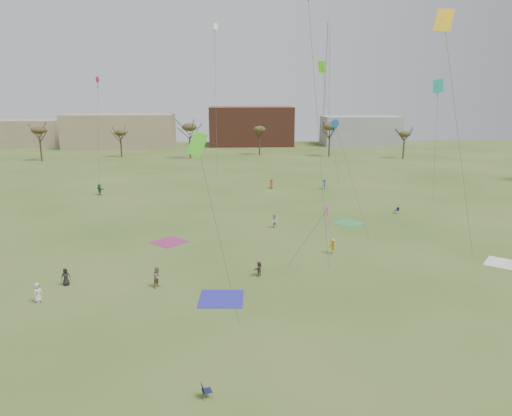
{
  "coord_description": "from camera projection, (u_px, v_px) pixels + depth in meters",
  "views": [
    {
      "loc": [
        -2.71,
        -31.86,
        16.26
      ],
      "look_at": [
        0.0,
        12.0,
        5.5
      ],
      "focal_mm": 33.08,
      "sensor_mm": 36.0,
      "label": 1
    }
  ],
  "objects": [
    {
      "name": "spectator_fore_b",
      "position": [
        158.0,
        277.0,
        40.34
      ],
      "size": [
        1.07,
        1.13,
        1.84
      ],
      "primitive_type": "imported",
      "rotation": [
        0.0,
        0.0,
        1.01
      ],
      "color": "#886C56",
      "rests_on": "ground"
    },
    {
      "name": "camp_chair_right",
      "position": [
        396.0,
        212.0,
        65.25
      ],
      "size": [
        0.65,
        0.62,
        0.87
      ],
      "rotation": [
        0.0,
        0.0,
        4.96
      ],
      "color": "#131E34",
      "rests_on": "ground"
    },
    {
      "name": "flyer_mid_b",
      "position": [
        333.0,
        246.0,
        48.82
      ],
      "size": [
        0.94,
        1.2,
        1.63
      ],
      "primitive_type": "imported",
      "rotation": [
        0.0,
        0.0,
        5.07
      ],
      "color": "#B79322",
      "rests_on": "ground"
    },
    {
      "name": "building_brick",
      "position": [
        251.0,
        126.0,
        150.12
      ],
      "size": [
        26.0,
        16.0,
        12.0
      ],
      "primitive_type": "cube",
      "color": "brown",
      "rests_on": "ground"
    },
    {
      "name": "blanket_blue",
      "position": [
        221.0,
        299.0,
        38.22
      ],
      "size": [
        3.79,
        3.79,
        0.03
      ],
      "primitive_type": "cube",
      "rotation": [
        0.0,
        0.0,
        1.5
      ],
      "color": "#2B28B1",
      "rests_on": "ground"
    },
    {
      "name": "camp_chair_center",
      "position": [
        207.0,
        393.0,
        25.79
      ],
      "size": [
        0.67,
        0.64,
        0.87
      ],
      "rotation": [
        0.0,
        0.0,
        1.87
      ],
      "color": "#131934",
      "rests_on": "ground"
    },
    {
      "name": "building_grey",
      "position": [
        360.0,
        131.0,
        150.64
      ],
      "size": [
        24.0,
        12.0,
        9.0
      ],
      "primitive_type": "cube",
      "color": "gray",
      "rests_on": "ground"
    },
    {
      "name": "radio_tower",
      "position": [
        326.0,
        83.0,
        153.33
      ],
      "size": [
        1.51,
        1.72,
        41.0
      ],
      "color": "#9EA3A8",
      "rests_on": "ground"
    },
    {
      "name": "flyer_far_a",
      "position": [
        100.0,
        189.0,
        76.8
      ],
      "size": [
        1.68,
        1.53,
        1.86
      ],
      "primitive_type": "imported",
      "rotation": [
        0.0,
        0.0,
        2.45
      ],
      "color": "#256F39",
      "rests_on": "ground"
    },
    {
      "name": "blanket_plum",
      "position": [
        169.0,
        242.0,
        52.79
      ],
      "size": [
        4.62,
        4.62,
        0.03
      ],
      "primitive_type": "cube",
      "rotation": [
        0.0,
        0.0,
        2.35
      ],
      "color": "#932D60",
      "rests_on": "ground"
    },
    {
      "name": "flyer_near_left",
      "position": [
        38.0,
        293.0,
        37.46
      ],
      "size": [
        0.82,
        0.94,
        1.61
      ],
      "primitive_type": "imported",
      "rotation": [
        0.0,
        0.0,
        1.1
      ],
      "color": "silver",
      "rests_on": "ground"
    },
    {
      "name": "tree_line",
      "position": [
        226.0,
        133.0,
        109.77
      ],
      "size": [
        117.44,
        49.32,
        8.91
      ],
      "color": "#3A2B1E",
      "rests_on": "ground"
    },
    {
      "name": "building_tan",
      "position": [
        120.0,
        131.0,
        143.12
      ],
      "size": [
        32.0,
        14.0,
        10.0
      ],
      "primitive_type": "cube",
      "color": "#937F60",
      "rests_on": "ground"
    },
    {
      "name": "flyer_far_c",
      "position": [
        324.0,
        184.0,
        81.64
      ],
      "size": [
        1.03,
        1.29,
        1.74
      ],
      "primitive_type": "imported",
      "rotation": [
        0.0,
        0.0,
        4.32
      ],
      "color": "#1F508F",
      "rests_on": "ground"
    },
    {
      "name": "building_tan_west",
      "position": [
        29.0,
        133.0,
        148.34
      ],
      "size": [
        20.0,
        12.0,
        8.0
      ],
      "primitive_type": "cube",
      "color": "#937F60",
      "rests_on": "ground"
    },
    {
      "name": "spectator_mid_e",
      "position": [
        275.0,
        221.0,
        58.01
      ],
      "size": [
        1.11,
        1.12,
        1.83
      ],
      "primitive_type": "imported",
      "rotation": [
        0.0,
        0.0,
        5.46
      ],
      "color": "silver",
      "rests_on": "ground"
    },
    {
      "name": "spectator_fore_c",
      "position": [
        259.0,
        269.0,
        42.9
      ],
      "size": [
        1.07,
        1.29,
        1.39
      ],
      "primitive_type": "imported",
      "rotation": [
        0.0,
        0.0,
        4.1
      ],
      "color": "#504439",
      "rests_on": "ground"
    },
    {
      "name": "flyer_far_b",
      "position": [
        271.0,
        184.0,
        82.19
      ],
      "size": [
        0.89,
        0.98,
        1.68
      ],
      "primitive_type": "imported",
      "rotation": [
        0.0,
        0.0,
        1.01
      ],
      "color": "#B53E1F",
      "rests_on": "ground"
    },
    {
      "name": "flyer_mid_a",
      "position": [
        66.0,
        277.0,
        40.76
      ],
      "size": [
        0.88,
        0.71,
        1.56
      ],
      "primitive_type": "imported",
      "rotation": [
        0.0,
        0.0,
        0.32
      ],
      "color": "black",
      "rests_on": "ground"
    },
    {
      "name": "blanket_cream",
      "position": [
        504.0,
        264.0,
        46.12
      ],
      "size": [
        4.49,
        4.49,
        0.03
      ],
      "primitive_type": "cube",
      "rotation": [
        0.0,
        0.0,
        0.88
      ],
      "color": "white",
      "rests_on": "ground"
    },
    {
      "name": "kites_aloft",
      "position": [
        273.0,
        46.0,
        54.17
      ],
      "size": [
        67.68,
        71.54,
        27.75
      ],
      "color": "red",
      "rests_on": "ground"
    },
    {
      "name": "blanket_olive",
      "position": [
        349.0,
        223.0,
        60.49
      ],
      "size": [
        4.6,
        4.6,
        0.03
      ],
      "primitive_type": "cube",
      "rotation": [
        0.0,
        0.0,
        2.17
      ],
      "color": "green",
      "rests_on": "ground"
    },
    {
      "name": "ground",
      "position": [
        266.0,
        318.0,
        34.92
      ],
      "size": [
        260.0,
        260.0,
        0.0
      ],
      "primitive_type": "plane",
      "color": "#36551A",
      "rests_on": "ground"
    }
  ]
}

